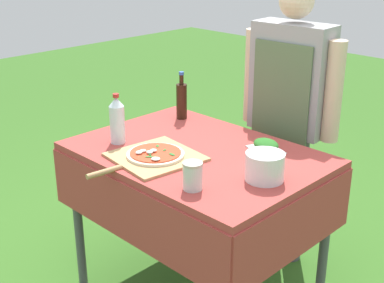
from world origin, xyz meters
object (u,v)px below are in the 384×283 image
pizza_on_peel (154,156)px  sauce_jar (193,177)px  oil_bottle (182,100)px  herb_container (266,145)px  mixing_tub (265,166)px  prep_table (196,171)px  person_cook (289,106)px  water_bottle (117,120)px

pizza_on_peel → sauce_jar: (0.34, -0.09, 0.04)m
oil_bottle → herb_container: (0.61, -0.05, -0.08)m
sauce_jar → mixing_tub: bearing=61.1°
pizza_on_peel → herb_container: (0.30, 0.43, 0.01)m
herb_container → mixing_tub: bearing=-53.8°
prep_table → herb_container: (0.22, 0.24, 0.13)m
mixing_tub → herb_container: bearing=126.2°
person_cook → sauce_jar: size_ratio=13.50×
prep_table → mixing_tub: (0.41, -0.02, 0.16)m
prep_table → water_bottle: water_bottle is taller
pizza_on_peel → herb_container: bearing=62.5°
herb_container → sauce_jar: 0.53m
prep_table → mixing_tub: mixing_tub is taller
person_cook → oil_bottle: 0.58m
oil_bottle → mixing_tub: oil_bottle is taller
prep_table → person_cook: 0.67m
prep_table → oil_bottle: bearing=144.0°
person_cook → oil_bottle: (-0.45, -0.36, 0.01)m
pizza_on_peel → oil_bottle: 0.58m
person_cook → pizza_on_peel: person_cook is taller
water_bottle → person_cook: bearing=63.6°
person_cook → mixing_tub: bearing=114.3°
mixing_tub → sauce_jar: 0.31m
person_cook → prep_table: bearing=80.8°
prep_table → pizza_on_peel: pizza_on_peel is taller
oil_bottle → herb_container: size_ratio=1.34×
oil_bottle → herb_container: 0.62m
pizza_on_peel → sauce_jar: bearing=-8.3°
prep_table → water_bottle: size_ratio=4.73×
prep_table → pizza_on_peel: bearing=-110.7°
pizza_on_peel → oil_bottle: bearing=130.2°
oil_bottle → water_bottle: (0.04, -0.47, 0.01)m
person_cook → herb_container: size_ratio=7.95×
mixing_tub → oil_bottle: bearing=159.2°
oil_bottle → sauce_jar: (0.65, -0.57, -0.05)m
person_cook → oil_bottle: size_ratio=5.92×
pizza_on_peel → mixing_tub: (0.49, 0.18, 0.05)m
pizza_on_peel → oil_bottle: oil_bottle is taller
oil_bottle → herb_container: bearing=-4.4°
prep_table → herb_container: 0.35m
mixing_tub → water_bottle: bearing=-167.7°
person_cook → herb_container: 0.44m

